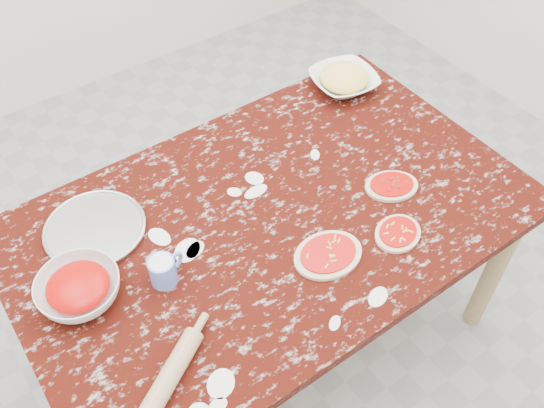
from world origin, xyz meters
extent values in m
plane|color=gray|center=(0.00, 0.00, 0.00)|extent=(4.00, 4.00, 0.00)
cube|color=black|center=(0.00, 0.00, 0.73)|extent=(1.60, 1.00, 0.04)
cube|color=tan|center=(0.00, 0.00, 0.67)|extent=(1.50, 0.90, 0.08)
cylinder|color=tan|center=(0.72, -0.42, 0.35)|extent=(0.07, 0.07, 0.71)
cylinder|color=tan|center=(-0.72, 0.42, 0.35)|extent=(0.07, 0.07, 0.71)
cylinder|color=tan|center=(0.72, 0.42, 0.35)|extent=(0.07, 0.07, 0.71)
cylinder|color=#B2B2B7|center=(-0.48, 0.26, 0.76)|extent=(0.38, 0.38, 0.01)
imported|color=white|center=(-0.61, 0.06, 0.79)|extent=(0.26, 0.26, 0.07)
imported|color=white|center=(0.60, 0.37, 0.78)|extent=(0.28, 0.28, 0.06)
cylinder|color=#6382E4|center=(-0.39, -0.02, 0.79)|extent=(0.08, 0.08, 0.09)
torus|color=#6382E4|center=(-0.35, -0.01, 0.79)|extent=(0.06, 0.03, 0.06)
cylinder|color=silver|center=(-0.39, -0.02, 0.83)|extent=(0.06, 0.06, 0.01)
ellipsoid|color=beige|center=(0.04, -0.23, 0.76)|extent=(0.23, 0.18, 0.01)
ellipsoid|color=red|center=(0.04, -0.23, 0.76)|extent=(0.19, 0.15, 0.00)
ellipsoid|color=beige|center=(0.26, -0.29, 0.76)|extent=(0.19, 0.17, 0.01)
ellipsoid|color=red|center=(0.26, -0.29, 0.76)|extent=(0.15, 0.14, 0.00)
ellipsoid|color=beige|center=(0.39, -0.13, 0.76)|extent=(0.21, 0.19, 0.01)
ellipsoid|color=red|center=(0.39, -0.13, 0.76)|extent=(0.18, 0.16, 0.00)
cylinder|color=tan|center=(-0.53, -0.30, 0.78)|extent=(0.25, 0.18, 0.05)
camera|label=1|loc=(-0.70, -0.98, 2.16)|focal=39.03mm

